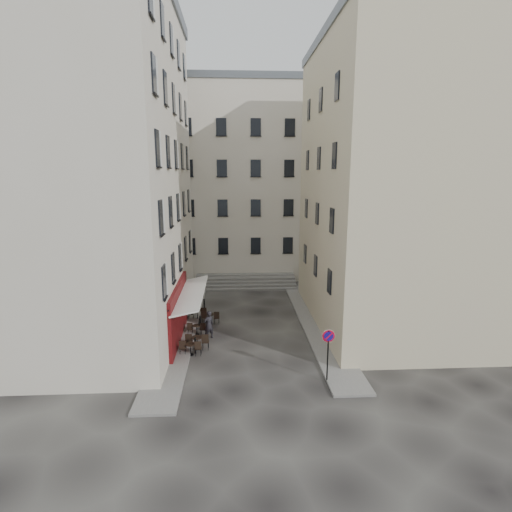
{
  "coord_description": "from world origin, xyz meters",
  "views": [
    {
      "loc": [
        -0.94,
        -22.3,
        10.11
      ],
      "look_at": [
        0.49,
        4.0,
        4.6
      ],
      "focal_mm": 28.0,
      "sensor_mm": 36.0,
      "label": 1
    }
  ],
  "objects": [
    {
      "name": "ground",
      "position": [
        0.0,
        0.0,
        0.0
      ],
      "size": [
        90.0,
        90.0,
        0.0
      ],
      "primitive_type": "plane",
      "color": "black",
      "rests_on": "ground"
    },
    {
      "name": "building_right",
      "position": [
        10.5,
        3.5,
        9.31
      ],
      "size": [
        12.2,
        14.2,
        18.6
      ],
      "color": "beige",
      "rests_on": "ground"
    },
    {
      "name": "pedestrian",
      "position": [
        -2.59,
        1.11,
        0.89
      ],
      "size": [
        0.78,
        0.71,
        1.78
      ],
      "primitive_type": "imported",
      "rotation": [
        0.0,
        0.0,
        3.72
      ],
      "color": "black",
      "rests_on": "ground"
    },
    {
      "name": "bistro_table_d",
      "position": [
        -2.66,
        3.57,
        0.44
      ],
      "size": [
        1.23,
        0.58,
        0.87
      ],
      "color": "black",
      "rests_on": "ground"
    },
    {
      "name": "sidewalk_right",
      "position": [
        4.5,
        3.0,
        0.06
      ],
      "size": [
        2.0,
        18.0,
        0.12
      ],
      "primitive_type": "cube",
      "color": "slate",
      "rests_on": "ground"
    },
    {
      "name": "bollard_far",
      "position": [
        -3.25,
        6.0,
        0.53
      ],
      "size": [
        0.12,
        0.12,
        0.98
      ],
      "color": "black",
      "rests_on": "ground"
    },
    {
      "name": "bollard_mid",
      "position": [
        -3.25,
        2.5,
        0.53
      ],
      "size": [
        0.12,
        0.12,
        0.98
      ],
      "color": "black",
      "rests_on": "ground"
    },
    {
      "name": "building_back",
      "position": [
        -1.0,
        19.0,
        9.31
      ],
      "size": [
        18.2,
        10.2,
        18.6
      ],
      "color": "beige",
      "rests_on": "ground"
    },
    {
      "name": "bistro_table_b",
      "position": [
        -3.18,
        -0.46,
        0.49
      ],
      "size": [
        1.36,
        0.64,
        0.95
      ],
      "color": "black",
      "rests_on": "ground"
    },
    {
      "name": "building_left",
      "position": [
        -10.5,
        3.0,
        10.31
      ],
      "size": [
        12.2,
        16.2,
        20.6
      ],
      "color": "beige",
      "rests_on": "ground"
    },
    {
      "name": "bistro_table_a",
      "position": [
        -3.49,
        -1.24,
        0.45
      ],
      "size": [
        1.25,
        0.58,
        0.88
      ],
      "color": "black",
      "rests_on": "ground"
    },
    {
      "name": "sidewalk_left",
      "position": [
        -4.5,
        4.0,
        0.06
      ],
      "size": [
        2.0,
        22.0,
        0.12
      ],
      "primitive_type": "cube",
      "color": "slate",
      "rests_on": "ground"
    },
    {
      "name": "stone_steps",
      "position": [
        0.0,
        12.57,
        0.4
      ],
      "size": [
        9.0,
        3.15,
        0.8
      ],
      "color": "slate",
      "rests_on": "ground"
    },
    {
      "name": "bistro_table_e",
      "position": [
        -3.59,
        4.32,
        0.47
      ],
      "size": [
        1.3,
        0.61,
        0.91
      ],
      "color": "black",
      "rests_on": "ground"
    },
    {
      "name": "bollard_near",
      "position": [
        -3.25,
        -1.0,
        0.53
      ],
      "size": [
        0.12,
        0.12,
        0.98
      ],
      "color": "black",
      "rests_on": "ground"
    },
    {
      "name": "bistro_table_c",
      "position": [
        -3.41,
        1.62,
        0.42
      ],
      "size": [
        1.17,
        0.55,
        0.82
      ],
      "color": "black",
      "rests_on": "ground"
    },
    {
      "name": "cafe_storefront",
      "position": [
        -4.32,
        1.0,
        1.88
      ],
      "size": [
        1.74,
        7.3,
        3.5
      ],
      "color": "#45090A",
      "rests_on": "ground"
    },
    {
      "name": "no_parking_sign",
      "position": [
        3.52,
        -4.54,
        1.93
      ],
      "size": [
        0.62,
        0.1,
        2.72
      ],
      "rotation": [
        0.0,
        0.0,
        0.03
      ],
      "color": "black",
      "rests_on": "ground"
    }
  ]
}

